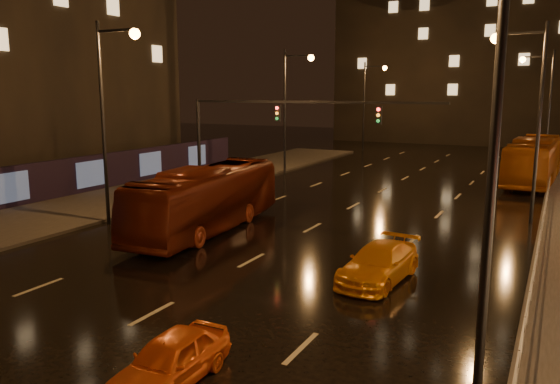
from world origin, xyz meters
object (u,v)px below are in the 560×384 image
Objects in this scene: bus_red at (207,199)px; bus_curb at (534,160)px; taxi_near at (170,360)px; taxi_far at (379,263)px.

bus_curb is (13.39, 22.63, 0.14)m from bus_red.
bus_curb reaches higher than taxi_near.
bus_curb is at bearing 86.91° from taxi_far.
bus_curb is at bearing 79.81° from taxi_near.
bus_curb is at bearing 53.71° from bus_red.
taxi_near is (7.48, -12.30, -0.96)m from bus_red.
taxi_near is (-5.91, -34.93, -1.11)m from bus_curb.
bus_curb is 35.44m from taxi_near.
taxi_near is at bearing -64.37° from bus_red.
bus_red reaches higher than taxi_far.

